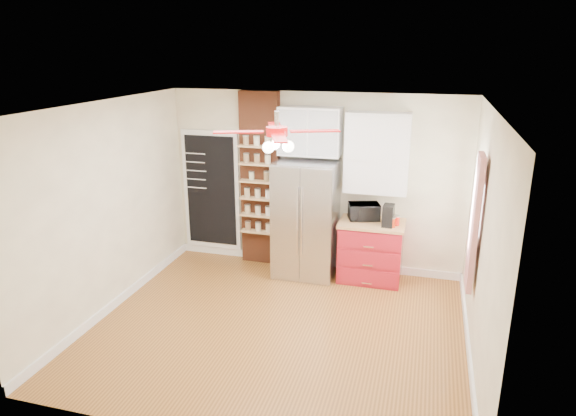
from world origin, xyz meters
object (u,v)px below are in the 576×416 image
(fridge, at_px, (306,219))
(pantry_jar_oats, at_px, (252,176))
(ceiling_fan, at_px, (277,132))
(coffee_maker, at_px, (388,216))
(red_cabinet, at_px, (371,251))
(toaster_oven, at_px, (364,212))
(canister_left, at_px, (392,223))

(fridge, relative_size, pantry_jar_oats, 14.81)
(ceiling_fan, bearing_deg, coffee_maker, 53.89)
(ceiling_fan, height_order, pantry_jar_oats, ceiling_fan)
(fridge, bearing_deg, red_cabinet, 2.95)
(coffee_maker, bearing_deg, toaster_oven, 154.91)
(fridge, height_order, canister_left, fridge)
(red_cabinet, relative_size, canister_left, 6.97)
(coffee_maker, xyz_separation_m, pantry_jar_oats, (-2.10, 0.23, 0.38))
(toaster_oven, relative_size, coffee_maker, 1.40)
(pantry_jar_oats, bearing_deg, coffee_maker, -6.22)
(coffee_maker, xyz_separation_m, canister_left, (0.06, -0.04, -0.09))
(red_cabinet, bearing_deg, fridge, -177.05)
(fridge, xyz_separation_m, red_cabinet, (0.97, 0.05, -0.42))
(coffee_maker, distance_m, pantry_jar_oats, 2.15)
(coffee_maker, height_order, pantry_jar_oats, pantry_jar_oats)
(red_cabinet, xyz_separation_m, coffee_maker, (0.23, -0.10, 0.60))
(fridge, xyz_separation_m, coffee_maker, (1.20, -0.05, 0.18))
(fridge, height_order, red_cabinet, fridge)
(fridge, height_order, coffee_maker, fridge)
(fridge, distance_m, canister_left, 1.27)
(red_cabinet, height_order, toaster_oven, toaster_oven)
(red_cabinet, distance_m, pantry_jar_oats, 2.12)
(red_cabinet, bearing_deg, coffee_maker, -23.99)
(canister_left, bearing_deg, red_cabinet, 153.59)
(coffee_maker, bearing_deg, red_cabinet, 159.09)
(red_cabinet, bearing_deg, ceiling_fan, -118.71)
(pantry_jar_oats, bearing_deg, red_cabinet, -3.87)
(pantry_jar_oats, bearing_deg, toaster_oven, -1.07)
(red_cabinet, height_order, coffee_maker, coffee_maker)
(canister_left, bearing_deg, ceiling_fan, -128.20)
(coffee_maker, height_order, canister_left, coffee_maker)
(fridge, distance_m, ceiling_fan, 2.25)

